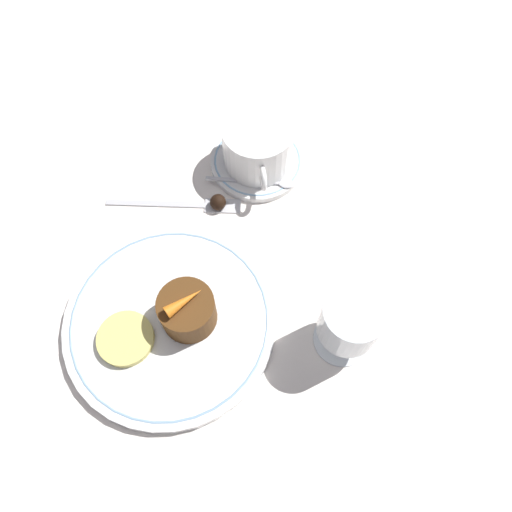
# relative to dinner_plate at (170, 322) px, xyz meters

# --- Properties ---
(ground_plane) EXTENTS (3.00, 3.00, 0.00)m
(ground_plane) POSITION_rel_dinner_plate_xyz_m (0.01, 0.03, -0.01)
(ground_plane) COLOR white
(dinner_plate) EXTENTS (0.26, 0.26, 0.01)m
(dinner_plate) POSITION_rel_dinner_plate_xyz_m (0.00, 0.00, 0.00)
(dinner_plate) COLOR white
(dinner_plate) RESTS_ON ground_plane
(saucer) EXTENTS (0.14, 0.14, 0.01)m
(saucer) POSITION_rel_dinner_plate_xyz_m (-0.23, 0.14, -0.00)
(saucer) COLOR white
(saucer) RESTS_ON ground_plane
(coffee_cup) EXTENTS (0.12, 0.10, 0.07)m
(coffee_cup) POSITION_rel_dinner_plate_xyz_m (-0.23, 0.14, 0.04)
(coffee_cup) COLOR white
(coffee_cup) RESTS_ON saucer
(spoon) EXTENTS (0.03, 0.12, 0.00)m
(spoon) POSITION_rel_dinner_plate_xyz_m (-0.19, 0.13, 0.00)
(spoon) COLOR silver
(spoon) RESTS_ON saucer
(wine_glass) EXTENTS (0.07, 0.07, 0.10)m
(wine_glass) POSITION_rel_dinner_plate_xyz_m (0.04, 0.21, 0.06)
(wine_glass) COLOR silver
(wine_glass) RESTS_ON ground_plane
(fork) EXTENTS (0.04, 0.19, 0.01)m
(fork) POSITION_rel_dinner_plate_xyz_m (-0.17, 0.03, -0.01)
(fork) COLOR silver
(fork) RESTS_ON ground_plane
(dessert_cake) EXTENTS (0.07, 0.07, 0.05)m
(dessert_cake) POSITION_rel_dinner_plate_xyz_m (-0.00, 0.03, 0.03)
(dessert_cake) COLOR #563314
(dessert_cake) RESTS_ON dinner_plate
(carrot_garnish) EXTENTS (0.04, 0.05, 0.01)m
(carrot_garnish) POSITION_rel_dinner_plate_xyz_m (-0.00, 0.03, 0.06)
(carrot_garnish) COLOR orange
(carrot_garnish) RESTS_ON dessert_cake
(pineapple_slice) EXTENTS (0.07, 0.07, 0.01)m
(pineapple_slice) POSITION_rel_dinner_plate_xyz_m (0.02, -0.05, 0.01)
(pineapple_slice) COLOR #EFE075
(pineapple_slice) RESTS_ON dinner_plate
(chocolate_truffle) EXTENTS (0.02, 0.02, 0.02)m
(chocolate_truffle) POSITION_rel_dinner_plate_xyz_m (-0.16, 0.07, 0.00)
(chocolate_truffle) COLOR black
(chocolate_truffle) RESTS_ON ground_plane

